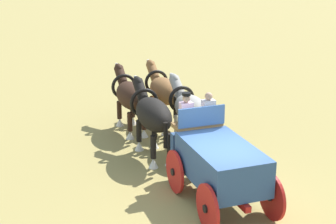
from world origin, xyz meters
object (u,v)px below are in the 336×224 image
object	(u,v)px
draft_horse_rear_off	(190,110)
draft_horse_lead_off	(163,91)
draft_horse_lead_near	(130,96)
show_wagon	(218,161)
draft_horse_rear_near	(152,115)

from	to	relation	value
draft_horse_rear_off	draft_horse_lead_off	bearing A→B (deg)	15.01
draft_horse_lead_near	show_wagon	bearing A→B (deg)	-158.94
draft_horse_lead_off	draft_horse_rear_near	bearing A→B (deg)	168.53
show_wagon	draft_horse_rear_off	bearing A→B (deg)	4.60
draft_horse_lead_near	draft_horse_lead_off	distance (m)	1.30
draft_horse_rear_near	draft_horse_lead_near	world-z (taller)	draft_horse_rear_near
show_wagon	draft_horse_lead_near	size ratio (longest dim) A/B	1.88
draft_horse_rear_near	draft_horse_rear_off	world-z (taller)	same
draft_horse_rear_near	draft_horse_lead_near	distance (m)	2.61
show_wagon	draft_horse_rear_off	distance (m)	3.61
show_wagon	draft_horse_rear_off	size ratio (longest dim) A/B	1.91
draft_horse_lead_near	draft_horse_lead_off	size ratio (longest dim) A/B	0.98
draft_horse_lead_near	draft_horse_lead_off	bearing A→B (deg)	-74.86
draft_horse_rear_near	draft_horse_lead_off	xyz separation A→B (m)	(2.86, -0.58, -0.05)
draft_horse_rear_near	draft_horse_lead_off	distance (m)	2.92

